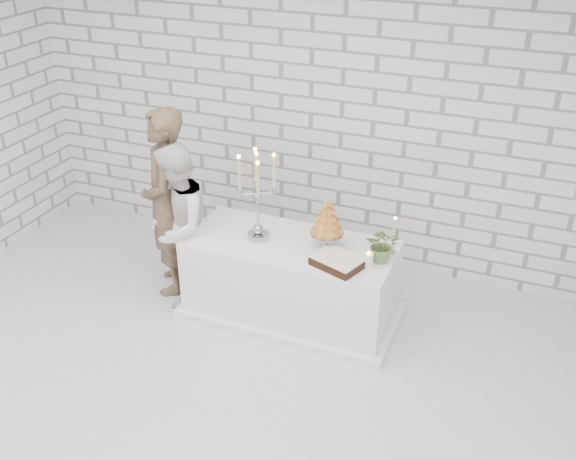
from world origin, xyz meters
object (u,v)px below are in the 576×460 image
object	(u,v)px
bride	(177,226)
cake_table	(291,279)
groom	(166,203)
candelabra	(257,196)
croquembouche	(327,224)

from	to	relation	value
bride	cake_table	bearing A→B (deg)	82.43
groom	bride	distance (m)	0.27
cake_table	bride	xyz separation A→B (m)	(-1.05, -0.13, 0.39)
cake_table	bride	bearing A→B (deg)	-172.80
candelabra	cake_table	bearing A→B (deg)	6.55
cake_table	candelabra	world-z (taller)	candelabra
groom	bride	world-z (taller)	groom
groom	croquembouche	size ratio (longest dim) A/B	4.03
groom	bride	bearing A→B (deg)	23.34
cake_table	croquembouche	world-z (taller)	croquembouche
bride	candelabra	distance (m)	0.85
groom	candelabra	distance (m)	0.98
croquembouche	candelabra	bearing A→B (deg)	-172.44
candelabra	croquembouche	world-z (taller)	candelabra
candelabra	bride	bearing A→B (deg)	-172.55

